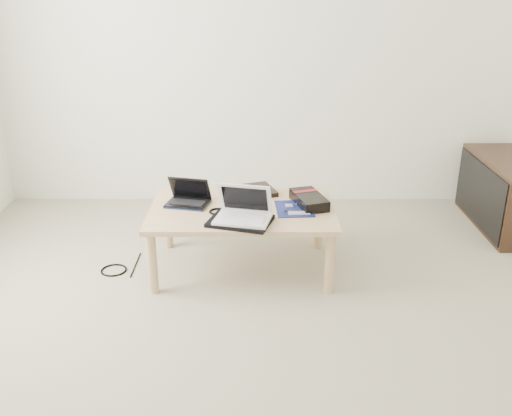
{
  "coord_description": "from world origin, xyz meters",
  "views": [
    {
      "loc": [
        -0.02,
        -2.36,
        1.66
      ],
      "look_at": [
        -0.02,
        0.8,
        0.4
      ],
      "focal_mm": 40.0,
      "sensor_mm": 36.0,
      "label": 1
    }
  ],
  "objects_px": {
    "netbook": "(188,198)",
    "gpu_box": "(309,200)",
    "media_cabinet": "(507,194)",
    "white_laptop": "(243,212)",
    "coffee_table": "(242,216)"
  },
  "relations": [
    {
      "from": "media_cabinet",
      "to": "white_laptop",
      "type": "distance_m",
      "value": 2.06
    },
    {
      "from": "white_laptop",
      "to": "media_cabinet",
      "type": "bearing_deg",
      "value": 24.99
    },
    {
      "from": "coffee_table",
      "to": "netbook",
      "type": "height_order",
      "value": "netbook"
    },
    {
      "from": "white_laptop",
      "to": "netbook",
      "type": "bearing_deg",
      "value": 140.41
    },
    {
      "from": "coffee_table",
      "to": "gpu_box",
      "type": "distance_m",
      "value": 0.42
    },
    {
      "from": "netbook",
      "to": "media_cabinet",
      "type": "bearing_deg",
      "value": 14.92
    },
    {
      "from": "white_laptop",
      "to": "coffee_table",
      "type": "bearing_deg",
      "value": 93.66
    },
    {
      "from": "coffee_table",
      "to": "gpu_box",
      "type": "relative_size",
      "value": 3.31
    },
    {
      "from": "netbook",
      "to": "gpu_box",
      "type": "distance_m",
      "value": 0.73
    },
    {
      "from": "media_cabinet",
      "to": "netbook",
      "type": "distance_m",
      "value": 2.29
    },
    {
      "from": "white_laptop",
      "to": "gpu_box",
      "type": "relative_size",
      "value": 1.03
    },
    {
      "from": "netbook",
      "to": "white_laptop",
      "type": "relative_size",
      "value": 0.83
    },
    {
      "from": "coffee_table",
      "to": "gpu_box",
      "type": "xyz_separation_m",
      "value": [
        0.4,
        0.05,
        0.08
      ]
    },
    {
      "from": "media_cabinet",
      "to": "white_laptop",
      "type": "relative_size",
      "value": 2.64
    },
    {
      "from": "gpu_box",
      "to": "white_laptop",
      "type": "bearing_deg",
      "value": -145.5
    }
  ]
}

